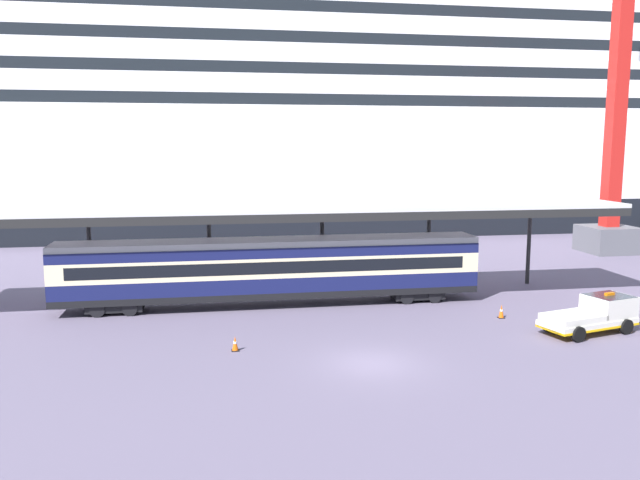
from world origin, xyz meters
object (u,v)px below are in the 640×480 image
at_px(train_carriage, 271,268).
at_px(traffic_cone_near, 501,311).
at_px(service_truck, 595,313).
at_px(traffic_cone_mid, 235,344).
at_px(cruise_ship, 114,116).
at_px(dockside_crane, 627,29).

bearing_deg(train_carriage, traffic_cone_near, -22.13).
distance_m(train_carriage, traffic_cone_near, 13.77).
xyz_separation_m(service_truck, traffic_cone_near, (-3.66, 3.36, -0.60)).
bearing_deg(traffic_cone_mid, cruise_ship, 103.76).
xyz_separation_m(train_carriage, service_truck, (16.29, -8.49, -1.33)).
height_order(train_carriage, dockside_crane, dockside_crane).
relative_size(train_carriage, service_truck, 4.61).
bearing_deg(dockside_crane, service_truck, -125.69).
relative_size(traffic_cone_mid, dockside_crane, 0.01).
distance_m(service_truck, dockside_crane, 34.05).
xyz_separation_m(cruise_ship, service_truck, (30.47, -47.49, -12.02)).
bearing_deg(service_truck, dockside_crane, 54.31).
bearing_deg(train_carriage, traffic_cone_mid, -106.68).
height_order(traffic_cone_mid, dockside_crane, dockside_crane).
bearing_deg(traffic_cone_near, train_carriage, 157.87).
bearing_deg(traffic_cone_mid, service_truck, 0.05).
bearing_deg(service_truck, traffic_cone_mid, -179.95).
height_order(cruise_ship, traffic_cone_near, cruise_ship).
xyz_separation_m(cruise_ship, traffic_cone_mid, (11.63, -47.51, -12.66)).
bearing_deg(traffic_cone_near, traffic_cone_mid, -167.46).
distance_m(service_truck, traffic_cone_mid, 18.85).
xyz_separation_m(train_carriage, traffic_cone_near, (12.63, -5.14, -1.93)).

